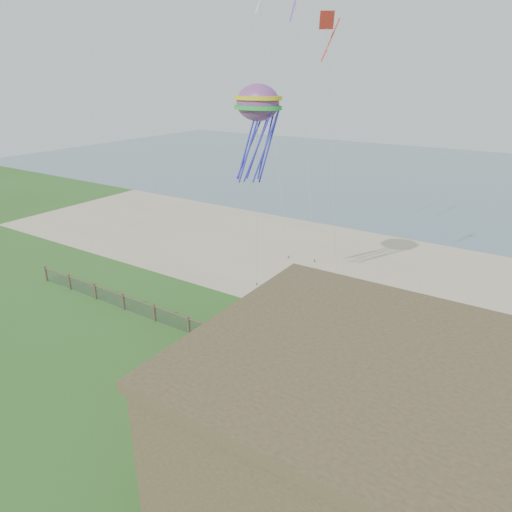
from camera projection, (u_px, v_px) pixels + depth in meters
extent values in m
plane|color=#325F20|center=(156.00, 403.00, 22.94)|extent=(160.00, 160.00, 0.00)
cube|color=tan|center=(335.00, 263.00, 40.10)|extent=(72.00, 20.00, 0.02)
cube|color=slate|center=(445.00, 177.00, 74.42)|extent=(160.00, 68.00, 0.02)
cube|color=#4A3B27|center=(425.00, 481.00, 14.29)|extent=(15.00, 10.00, 7.00)
cube|color=brown|center=(450.00, 442.00, 20.16)|extent=(15.00, 2.00, 0.50)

